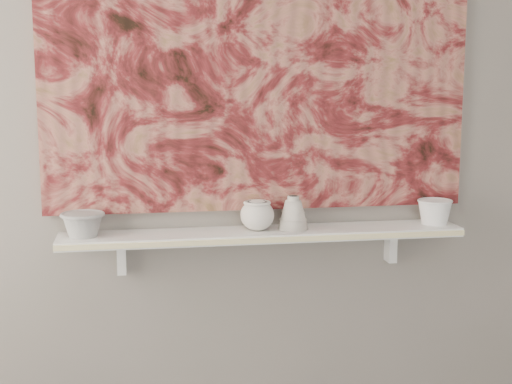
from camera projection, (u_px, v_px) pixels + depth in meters
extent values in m
plane|color=gray|center=(259.00, 108.00, 2.50)|extent=(3.60, 0.00, 3.60)
cube|color=silver|center=(264.00, 234.00, 2.48)|extent=(1.40, 0.18, 0.03)
cube|color=beige|center=(269.00, 240.00, 2.39)|extent=(1.40, 0.01, 0.02)
cube|color=silver|center=(121.00, 257.00, 2.47)|extent=(0.03, 0.06, 0.12)
cube|color=silver|center=(391.00, 246.00, 2.63)|extent=(0.03, 0.06, 0.12)
cube|color=maroon|center=(260.00, 52.00, 2.46)|extent=(1.50, 0.02, 1.10)
cube|color=black|center=(383.00, 140.00, 2.57)|extent=(0.09, 0.00, 0.08)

